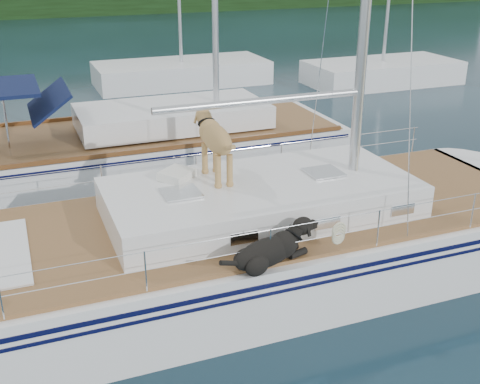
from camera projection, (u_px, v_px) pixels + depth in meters
name	position (u px, v px, depth m)	size (l,w,h in m)	color
ground	(218.00, 284.00, 10.57)	(120.00, 120.00, 0.00)	black
shore_bank	(34.00, 8.00, 50.12)	(92.00, 1.00, 1.20)	#595147
main_sailboat	(222.00, 249.00, 10.33)	(12.00, 4.04, 14.01)	white
neighbor_sailboat	(133.00, 151.00, 15.41)	(11.00, 3.50, 13.30)	white
bg_boat_center	(182.00, 73.00, 25.51)	(7.20, 3.00, 11.65)	white
bg_boat_east	(382.00, 73.00, 25.61)	(6.40, 3.00, 11.65)	white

